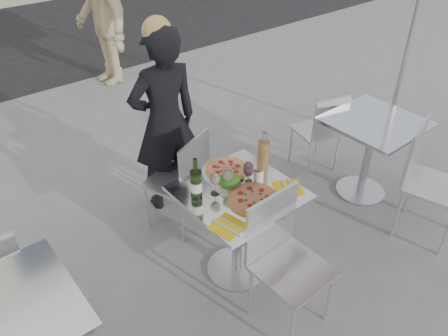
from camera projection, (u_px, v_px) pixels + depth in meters
ground at (237, 269)px, 3.27m from camera, size 80.00×80.00×0.00m
main_table at (238, 215)px, 2.96m from camera, size 0.72×0.72×0.75m
side_table_right at (371, 142)px, 3.73m from camera, size 0.72×0.72×0.75m
chair_far at (184, 175)px, 3.37m from camera, size 0.52×0.53×0.87m
chair_near at (283, 252)px, 2.68m from camera, size 0.43×0.44×0.92m
side_chair_rfar at (322, 128)px, 4.05m from camera, size 0.45×0.46×0.82m
side_chair_rnear at (425, 173)px, 3.33m from camera, size 0.54×0.54×0.94m
woman_diner at (165, 123)px, 3.49m from camera, size 0.62×0.44×1.59m
pedestrian_b at (98, 12)px, 5.54m from camera, size 0.71×1.22×1.89m
pizza_near at (253, 198)px, 2.76m from camera, size 0.33×0.33×0.02m
pizza_far at (226, 170)px, 3.01m from camera, size 0.34×0.34×0.03m
salad_plate at (229, 181)px, 2.87m from camera, size 0.22×0.22×0.09m
wine_bottle at (196, 183)px, 2.72m from camera, size 0.07×0.08×0.29m
carafe at (263, 155)px, 2.98m from camera, size 0.08×0.08×0.29m
sugar_shaker at (259, 175)px, 2.90m from camera, size 0.06×0.06×0.11m
wineglass_white_a at (215, 180)px, 2.76m from camera, size 0.07×0.07×0.16m
wineglass_white_b at (228, 176)px, 2.79m from camera, size 0.07×0.07×0.16m
wineglass_red_a at (249, 171)px, 2.83m from camera, size 0.07×0.07×0.16m
wineglass_red_b at (248, 168)px, 2.86m from camera, size 0.07×0.07×0.16m
napkin_left at (228, 226)px, 2.56m from camera, size 0.21×0.21×0.01m
napkin_right at (288, 188)px, 2.86m from camera, size 0.24×0.24×0.01m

